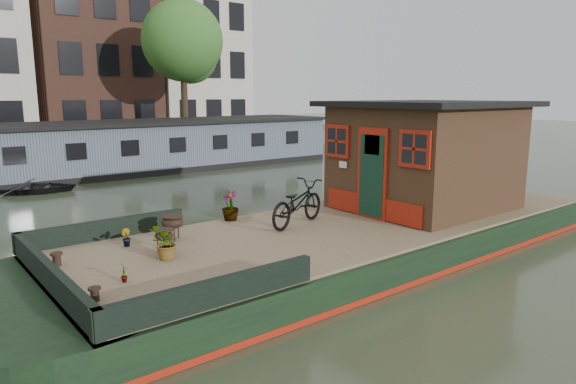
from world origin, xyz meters
TOP-DOWN VIEW (x-y plane):
  - ground at (0.00, 0.00)m, footprint 120.00×120.00m
  - houseboat_hull at (-1.33, 0.00)m, footprint 14.01×4.02m
  - houseboat_deck at (0.00, 0.00)m, footprint 11.80×3.80m
  - bow_bulwark at (-5.07, 0.00)m, footprint 3.00×4.00m
  - cabin at (2.19, 0.00)m, footprint 4.00×3.50m
  - bicycle at (-1.16, 0.53)m, footprint 1.79×1.06m
  - potted_plant_b at (-4.38, 1.24)m, footprint 0.17×0.20m
  - potted_plant_c at (-4.16, 0.13)m, footprint 0.63×0.62m
  - potted_plant_d at (-1.99, 1.70)m, footprint 0.40×0.40m
  - potted_plant_e at (-5.06, -0.42)m, footprint 0.12×0.16m
  - brazier_front at (-4.01, 0.52)m, footprint 0.47×0.47m
  - brazier_rear at (-3.57, 1.12)m, footprint 0.44×0.44m
  - bollard_port at (-5.60, 0.89)m, footprint 0.18×0.18m
  - bollard_stbd at (-5.60, -0.84)m, footprint 0.16×0.16m
  - dinghy at (-3.70, 11.36)m, footprint 3.37×2.98m
  - far_houseboat at (0.00, 14.00)m, footprint 20.40×4.40m
  - quay at (0.00, 20.50)m, footprint 60.00×6.00m
  - townhouse_row at (0.15, 27.50)m, footprint 27.25×8.00m
  - tree_right at (6.14, 19.07)m, footprint 4.40×4.40m

SIDE VIEW (x-z plane):
  - ground at x=0.00m, z-range 0.00..0.00m
  - houseboat_hull at x=-1.33m, z-range -0.03..0.57m
  - dinghy at x=-3.70m, z-range 0.00..0.58m
  - quay at x=0.00m, z-range 0.00..0.90m
  - houseboat_deck at x=0.00m, z-range 0.60..0.65m
  - bollard_stbd at x=-5.60m, z-range 0.65..0.83m
  - bollard_port at x=-5.60m, z-range 0.65..0.86m
  - potted_plant_e at x=-5.06m, z-range 0.65..0.94m
  - potted_plant_b at x=-4.38m, z-range 0.65..0.96m
  - bow_bulwark at x=-5.07m, z-range 0.65..1.00m
  - brazier_front at x=-4.01m, z-range 0.65..1.04m
  - brazier_rear at x=-3.57m, z-range 0.65..1.09m
  - potted_plant_c at x=-4.16m, z-range 0.65..1.18m
  - potted_plant_d at x=-1.99m, z-range 0.65..1.27m
  - far_houseboat at x=0.00m, z-range -0.09..2.02m
  - bicycle at x=-1.16m, z-range 0.65..1.54m
  - cabin at x=2.19m, z-range 0.67..3.09m
  - tree_right at x=6.14m, z-range 2.19..9.59m
  - townhouse_row at x=0.15m, z-range -0.35..16.15m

